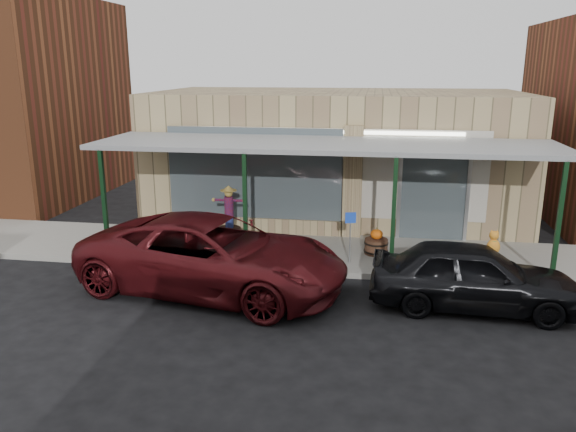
% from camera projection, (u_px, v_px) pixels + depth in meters
% --- Properties ---
extents(ground, '(120.00, 120.00, 0.00)m').
position_uv_depth(ground, '(306.00, 311.00, 11.92)').
color(ground, black).
rests_on(ground, ground).
extents(sidewalk, '(40.00, 3.20, 0.15)m').
position_uv_depth(sidewalk, '(323.00, 253.00, 15.33)').
color(sidewalk, gray).
rests_on(sidewalk, ground).
extents(storefront, '(12.00, 6.25, 4.20)m').
position_uv_depth(storefront, '(336.00, 154.00, 19.16)').
color(storefront, tan).
rests_on(storefront, ground).
extents(awning, '(12.00, 3.00, 3.04)m').
position_uv_depth(awning, '(324.00, 146.00, 14.53)').
color(awning, gray).
rests_on(awning, ground).
extents(block_buildings_near, '(61.00, 8.00, 8.00)m').
position_uv_depth(block_buildings_near, '(397.00, 103.00, 19.41)').
color(block_buildings_near, brown).
rests_on(block_buildings_near, ground).
extents(barrel_scarecrow, '(0.96, 0.82, 1.64)m').
position_uv_depth(barrel_scarecrow, '(229.00, 223.00, 15.93)').
color(barrel_scarecrow, '#4E301F').
rests_on(barrel_scarecrow, sidewalk).
extents(barrel_pumpkin, '(0.74, 0.74, 0.73)m').
position_uv_depth(barrel_pumpkin, '(376.00, 244.00, 14.99)').
color(barrel_pumpkin, '#4E301F').
rests_on(barrel_pumpkin, sidewalk).
extents(handicap_sign, '(0.27, 0.10, 1.33)m').
position_uv_depth(handicap_sign, '(350.00, 231.00, 14.14)').
color(handicap_sign, gray).
rests_on(handicap_sign, sidewalk).
extents(parked_sedan, '(4.35, 2.04, 1.49)m').
position_uv_depth(parked_sedan, '(473.00, 276.00, 11.88)').
color(parked_sedan, black).
rests_on(parked_sedan, ground).
extents(car_maroon, '(6.55, 3.92, 1.70)m').
position_uv_depth(car_maroon, '(213.00, 255.00, 12.79)').
color(car_maroon, '#4A0E12').
rests_on(car_maroon, ground).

